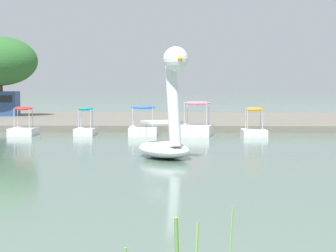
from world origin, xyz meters
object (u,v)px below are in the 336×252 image
Objects in this scene: swan_boat at (167,128)px; pedal_boat_pink at (197,126)px; pedal_boat_teal at (86,127)px; pedal_boat_red at (24,127)px; pedal_boat_blue at (143,127)px; pedal_boat_orange at (254,128)px.

swan_boat reaches higher than pedal_boat_pink.
pedal_boat_pink reaches higher than pedal_boat_teal.
pedal_boat_red is at bearing -178.29° from pedal_boat_teal.
pedal_boat_pink reaches higher than pedal_boat_blue.
pedal_boat_orange is 11.35m from pedal_boat_red.
pedal_boat_orange is 0.82× the size of pedal_boat_blue.
pedal_boat_blue is (-1.57, 10.48, -0.59)m from swan_boat.
pedal_boat_teal is 0.86× the size of pedal_boat_red.
pedal_boat_blue is at bearing -176.76° from pedal_boat_pink.
pedal_boat_red reaches higher than pedal_boat_teal.
pedal_boat_orange is at bearing 69.55° from swan_boat.
pedal_boat_orange is 5.42m from pedal_boat_blue.
pedal_boat_pink is 2.65m from pedal_boat_blue.
pedal_boat_orange is at bearing -6.75° from pedal_boat_pink.
swan_boat is 10.62m from pedal_boat_blue.
swan_boat is 10.70m from pedal_boat_pink.
pedal_boat_red is at bearing -179.33° from pedal_boat_pink.
pedal_boat_orange is at bearing -2.22° from pedal_boat_teal.
pedal_boat_pink is at bearing 0.09° from pedal_boat_teal.
pedal_boat_blue reaches higher than pedal_boat_red.
pedal_boat_teal is at bearing 1.71° from pedal_boat_red.
pedal_boat_pink is (-2.77, 0.33, 0.07)m from pedal_boat_orange.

